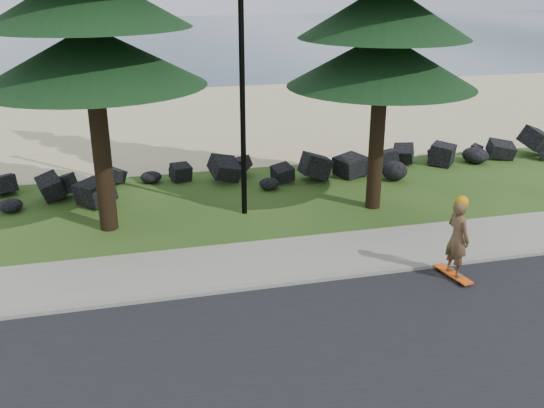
% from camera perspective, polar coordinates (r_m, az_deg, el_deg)
% --- Properties ---
extents(ground, '(160.00, 160.00, 0.00)m').
position_cam_1_polar(ground, '(13.35, 0.13, -5.82)').
color(ground, '#274A17').
rests_on(ground, ground).
extents(road, '(160.00, 7.00, 0.02)m').
position_cam_1_polar(road, '(9.72, 6.87, -17.47)').
color(road, black).
rests_on(road, ground).
extents(kerb, '(160.00, 0.20, 0.10)m').
position_cam_1_polar(kerb, '(12.56, 1.13, -7.42)').
color(kerb, gray).
rests_on(kerb, ground).
extents(sidewalk, '(160.00, 2.00, 0.08)m').
position_cam_1_polar(sidewalk, '(13.51, -0.07, -5.30)').
color(sidewalk, gray).
rests_on(sidewalk, ground).
extents(beach_sand, '(160.00, 15.00, 0.01)m').
position_cam_1_polar(beach_sand, '(26.90, -7.43, 7.94)').
color(beach_sand, beige).
rests_on(beach_sand, ground).
extents(ocean, '(160.00, 58.00, 0.01)m').
position_cam_1_polar(ocean, '(62.91, -11.58, 15.17)').
color(ocean, '#30485D').
rests_on(ocean, ground).
extents(seawall_boulders, '(60.00, 2.40, 1.10)m').
position_cam_1_polar(seawall_boulders, '(18.41, -4.09, 1.87)').
color(seawall_boulders, black).
rests_on(seawall_boulders, ground).
extents(lamp_post, '(0.25, 0.14, 8.14)m').
position_cam_1_polar(lamp_post, '(15.15, -2.87, 13.83)').
color(lamp_post, black).
rests_on(lamp_post, ground).
extents(skateboarder, '(0.50, 1.01, 1.83)m').
position_cam_1_polar(skateboarder, '(13.00, 17.06, -3.09)').
color(skateboarder, '#F9520E').
rests_on(skateboarder, ground).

